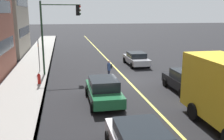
% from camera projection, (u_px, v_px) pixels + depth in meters
% --- Properties ---
extents(ground, '(200.00, 200.00, 0.00)m').
position_uv_depth(ground, '(127.00, 80.00, 20.98)').
color(ground, black).
extents(sidewalk_slab, '(80.00, 3.43, 0.15)m').
position_uv_depth(sidewalk_slab, '(25.00, 84.00, 19.46)').
color(sidewalk_slab, gray).
rests_on(sidewalk_slab, ground).
extents(curb_edge, '(80.00, 0.16, 0.15)m').
position_uv_depth(curb_edge, '(47.00, 83.00, 19.77)').
color(curb_edge, slate).
rests_on(curb_edge, ground).
extents(lane_stripe_center, '(80.00, 0.16, 0.01)m').
position_uv_depth(lane_stripe_center, '(127.00, 80.00, 20.98)').
color(lane_stripe_center, '#D8CC4C').
rests_on(lane_stripe_center, ground).
extents(car_green, '(4.49, 1.98, 1.51)m').
position_uv_depth(car_green, '(104.00, 90.00, 15.68)').
color(car_green, '#1E6038').
rests_on(car_green, ground).
extents(car_black, '(4.12, 1.98, 1.54)m').
position_uv_depth(car_black, '(185.00, 81.00, 17.80)').
color(car_black, black).
rests_on(car_black, ground).
extents(car_silver, '(4.55, 1.97, 1.37)m').
position_uv_depth(car_silver, '(136.00, 59.00, 26.58)').
color(car_silver, '#A8AAB2').
rests_on(car_silver, ground).
extents(pedestrian_with_backpack, '(0.39, 0.36, 1.63)m').
position_uv_depth(pedestrian_with_backpack, '(109.00, 69.00, 20.82)').
color(pedestrian_with_backpack, '#262D4C').
rests_on(pedestrian_with_backpack, ground).
extents(traffic_light_mast, '(0.28, 3.39, 6.35)m').
position_uv_depth(traffic_light_mast, '(56.00, 26.00, 21.56)').
color(traffic_light_mast, '#1E3823').
rests_on(traffic_light_mast, ground).
extents(street_sign_post, '(0.60, 0.08, 3.09)m').
position_uv_depth(street_sign_post, '(39.00, 53.00, 23.09)').
color(street_sign_post, slate).
rests_on(street_sign_post, ground).
extents(fire_hydrant, '(0.24, 0.24, 0.94)m').
position_uv_depth(fire_hydrant, '(39.00, 80.00, 19.27)').
color(fire_hydrant, red).
rests_on(fire_hydrant, ground).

